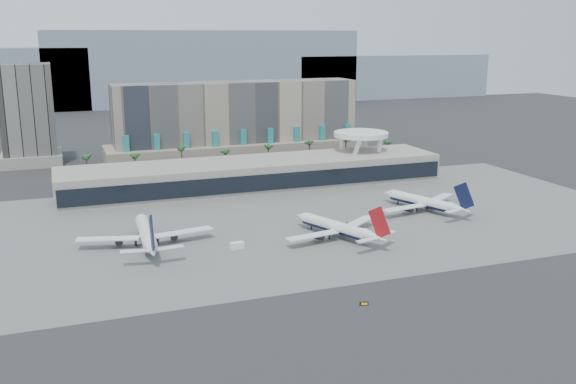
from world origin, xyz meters
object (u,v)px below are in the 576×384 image
object	(u,v)px
airliner_left	(146,234)
airliner_centre	(338,227)
airliner_right	(424,202)
service_vehicle_b	(361,241)
taxiway_sign	(364,304)
service_vehicle_a	(237,245)

from	to	relation	value
airliner_left	airliner_centre	distance (m)	62.83
airliner_left	airliner_right	distance (m)	106.72
service_vehicle_b	taxiway_sign	bearing A→B (deg)	-109.60
airliner_left	service_vehicle_b	size ratio (longest dim) A/B	13.47
airliner_left	taxiway_sign	world-z (taller)	airliner_left
airliner_left	service_vehicle_a	xyz separation A→B (m)	(26.55, -12.78, -2.89)
airliner_left	service_vehicle_a	bearing A→B (deg)	-23.35
airliner_left	taxiway_sign	xyz separation A→B (m)	(44.74, -66.33, -3.45)
airliner_left	service_vehicle_a	world-z (taller)	airliner_left
airliner_right	service_vehicle_b	size ratio (longest dim) A/B	11.82
service_vehicle_a	taxiway_sign	bearing A→B (deg)	-81.02
taxiway_sign	airliner_right	bearing A→B (deg)	66.35
airliner_left	service_vehicle_a	size ratio (longest dim) A/B	10.40
airliner_centre	service_vehicle_b	world-z (taller)	airliner_centre
airliner_centre	airliner_right	bearing A→B (deg)	0.76
service_vehicle_b	airliner_left	bearing A→B (deg)	167.92
airliner_left	taxiway_sign	distance (m)	80.08
airliner_centre	service_vehicle_a	distance (m)	34.90
taxiway_sign	airliner_left	bearing A→B (deg)	140.88
airliner_centre	service_vehicle_b	bearing A→B (deg)	-81.61
airliner_right	service_vehicle_b	xyz separation A→B (m)	(-40.39, -27.58, -2.79)
airliner_centre	taxiway_sign	world-z (taller)	airliner_centre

